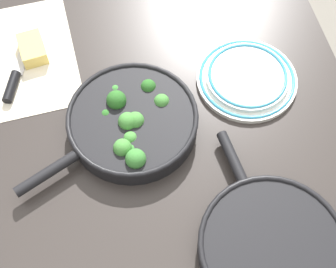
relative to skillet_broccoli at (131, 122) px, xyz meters
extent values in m
plane|color=slate|center=(-0.04, -0.08, -0.75)|extent=(14.00, 14.00, 0.00)
cube|color=#2D2826|center=(-0.04, -0.08, -0.05)|extent=(1.12, 0.94, 0.03)
cylinder|color=#BCBCC1|center=(0.46, -0.49, -0.41)|extent=(0.05, 0.05, 0.69)
cylinder|color=#BCBCC1|center=(0.46, 0.33, -0.41)|extent=(0.05, 0.05, 0.69)
cylinder|color=black|center=(0.00, 0.00, -0.01)|extent=(0.30, 0.30, 0.05)
torus|color=black|center=(0.00, 0.00, 0.02)|extent=(0.30, 0.30, 0.01)
cylinder|color=black|center=(-0.09, 0.20, 0.01)|extent=(0.09, 0.15, 0.02)
cylinder|color=#357027|center=(-0.05, 0.01, -0.01)|extent=(0.01, 0.01, 0.02)
sphere|color=#428438|center=(-0.05, 0.01, 0.01)|extent=(0.03, 0.03, 0.03)
cylinder|color=#2C6823|center=(0.09, 0.02, -0.01)|extent=(0.01, 0.01, 0.02)
sphere|color=#387A33|center=(0.09, 0.02, 0.01)|extent=(0.03, 0.03, 0.03)
cylinder|color=#357027|center=(-0.11, 0.01, -0.01)|extent=(0.01, 0.01, 0.02)
sphere|color=#428438|center=(-0.11, 0.01, 0.01)|extent=(0.03, 0.03, 0.03)
cylinder|color=#357027|center=(-0.01, 0.01, -0.01)|extent=(0.02, 0.02, 0.02)
sphere|color=#428438|center=(-0.01, 0.01, 0.02)|extent=(0.04, 0.04, 0.04)
cylinder|color=#357027|center=(-0.07, 0.03, -0.01)|extent=(0.01, 0.01, 0.02)
sphere|color=#428438|center=(-0.07, 0.03, 0.02)|extent=(0.04, 0.04, 0.04)
cylinder|color=#357027|center=(0.03, -0.08, -0.01)|extent=(0.01, 0.01, 0.02)
sphere|color=#428438|center=(0.03, -0.08, 0.01)|extent=(0.04, 0.04, 0.04)
cylinder|color=#205218|center=(0.03, 0.05, -0.01)|extent=(0.01, 0.01, 0.02)
sphere|color=#286023|center=(0.03, 0.05, 0.01)|extent=(0.03, 0.03, 0.03)
cylinder|color=#2C6823|center=(-0.07, 0.01, -0.01)|extent=(0.01, 0.01, 0.02)
sphere|color=#387A33|center=(-0.07, 0.01, 0.01)|extent=(0.03, 0.03, 0.03)
cylinder|color=#357027|center=(-0.01, -0.01, -0.01)|extent=(0.01, 0.01, 0.02)
sphere|color=#428438|center=(-0.01, -0.01, 0.02)|extent=(0.04, 0.04, 0.04)
cylinder|color=#205218|center=(0.05, 0.03, -0.01)|extent=(0.02, 0.02, 0.03)
sphere|color=#286023|center=(0.05, 0.03, 0.02)|extent=(0.05, 0.05, 0.05)
cylinder|color=#2C6823|center=(-0.11, 0.01, -0.01)|extent=(0.02, 0.02, 0.03)
sphere|color=#387A33|center=(-0.11, 0.01, 0.02)|extent=(0.05, 0.05, 0.05)
cylinder|color=#205218|center=(0.08, -0.05, -0.01)|extent=(0.01, 0.01, 0.02)
sphere|color=#286023|center=(0.08, -0.05, 0.01)|extent=(0.04, 0.04, 0.04)
cube|color=olive|center=(0.01, 0.00, 0.00)|extent=(0.05, 0.05, 0.04)
cube|color=#AD7F4C|center=(-0.09, -0.04, 0.00)|extent=(0.05, 0.04, 0.03)
cube|color=#9E703D|center=(0.01, -0.03, 0.00)|extent=(0.05, 0.05, 0.03)
cube|color=olive|center=(-0.06, 0.06, 0.00)|extent=(0.04, 0.05, 0.03)
cube|color=#9E703D|center=(0.06, 0.01, -0.01)|extent=(0.03, 0.04, 0.03)
cylinder|color=black|center=(-0.34, -0.23, -0.01)|extent=(0.30, 0.30, 0.04)
torus|color=black|center=(-0.34, -0.23, 0.01)|extent=(0.30, 0.30, 0.01)
cylinder|color=black|center=(-0.13, -0.20, 0.00)|extent=(0.13, 0.04, 0.02)
cylinder|color=#E5CC60|center=(-0.34, -0.23, -0.01)|extent=(0.25, 0.25, 0.02)
cube|color=silver|center=(0.26, 0.23, -0.03)|extent=(0.38, 0.27, 0.00)
cube|color=silver|center=(0.30, 0.23, -0.03)|extent=(0.18, 0.08, 0.01)
cylinder|color=black|center=(0.17, 0.27, -0.02)|extent=(0.09, 0.05, 0.02)
cube|color=#E0C15B|center=(0.27, 0.21, -0.01)|extent=(0.10, 0.07, 0.04)
cylinder|color=silver|center=(0.08, -0.30, -0.02)|extent=(0.25, 0.25, 0.01)
torus|color=teal|center=(0.08, -0.30, -0.02)|extent=(0.24, 0.24, 0.01)
cylinder|color=silver|center=(0.08, -0.30, -0.01)|extent=(0.20, 0.20, 0.01)
torus|color=teal|center=(0.08, -0.30, -0.01)|extent=(0.20, 0.20, 0.01)
camera|label=1|loc=(-0.55, 0.03, 0.92)|focal=50.00mm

